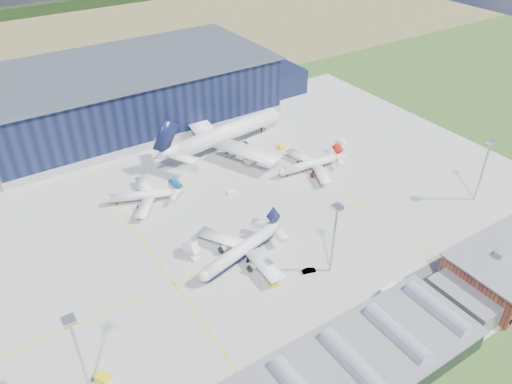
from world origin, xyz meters
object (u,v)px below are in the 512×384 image
airliner_widebody (225,125)px  car_a (402,293)px  gse_van_a (390,291)px  light_mast_east (485,161)px  car_b (309,271)px  airliner_navy (239,246)px  airliner_regional (141,191)px  gse_cart_a (341,141)px  hangar (136,94)px  gse_tug_c (281,147)px  light_mast_center (335,228)px  gse_tug_b (273,282)px  light_mast_west (76,344)px  gse_tug_a (103,378)px  airliner_red (309,161)px  airstair (191,250)px  gse_cart_b (232,193)px  gse_van_b (340,158)px

airliner_widebody → car_a: size_ratio=18.64×
gse_van_a → car_a: size_ratio=1.76×
light_mast_east → car_b: light_mast_east is taller
airliner_navy → airliner_regional: airliner_navy is taller
gse_cart_a → hangar: bearing=116.8°
light_mast_east → car_a: (-54.82, -18.00, -14.87)m
airliner_navy → gse_tug_c: bearing=-149.9°
light_mast_center → gse_tug_b: light_mast_center is taller
hangar → light_mast_west: 139.77m
gse_tug_a → car_b: gse_tug_a is taller
airliner_red → car_a: 66.77m
airliner_red → gse_van_a: size_ratio=4.94×
gse_tug_a → gse_van_a: 75.90m
airliner_navy → airstair: airliner_navy is taller
gse_tug_b → airliner_red: bearing=62.5°
airliner_widebody → gse_tug_a: airliner_widebody is taller
gse_tug_a → airliner_red: bearing=-2.2°
gse_tug_c → gse_cart_b: (-33.91, -17.42, -0.15)m
airliner_widebody → gse_tug_c: bearing=-43.0°
airliner_widebody → gse_cart_a: bearing=-36.2°
gse_van_a → gse_cart_b: gse_van_a is taller
airliner_red → gse_cart_a: (25.65, 10.35, -3.96)m
light_mast_east → airliner_widebody: light_mast_east is taller
gse_van_b → light_mast_center: bearing=-177.4°
gse_van_a → airliner_widebody: bearing=-7.0°
airliner_regional → gse_tug_b: bearing=127.4°
gse_cart_b → light_mast_center: bearing=-140.9°
gse_cart_a → gse_van_a: bearing=-137.8°
airliner_regional → car_b: bearing=136.7°
light_mast_center → gse_tug_b: (-16.82, 4.48, -14.73)m
light_mast_east → gse_tug_b: bearing=176.9°
light_mast_center → gse_cart_b: light_mast_center is taller
airliner_regional → airstair: size_ratio=4.80×
airliner_regional → airstair: 33.79m
gse_tug_b → airliner_regional: bearing=124.5°
gse_tug_b → car_a: gse_tug_b is taller
gse_cart_a → gse_cart_b: gse_cart_a is taller
airstair → airliner_widebody: bearing=39.6°
light_mast_center → light_mast_east: size_ratio=1.00×
light_mast_west → gse_cart_b: light_mast_west is taller
airliner_navy → gse_van_b: bearing=-170.0°
gse_tug_a → car_b: 61.21m
gse_van_a → airliner_regional: bearing=22.4°
airliner_red → light_mast_west: bearing=31.8°
light_mast_center → gse_van_a: size_ratio=3.95×
gse_cart_a → airstair: bearing=-176.3°
airliner_red → gse_van_b: size_ratio=6.02×
gse_tug_b → gse_van_b: 73.50m
gse_van_a → gse_tug_c: 85.37m
car_b → light_mast_center: bearing=-100.2°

